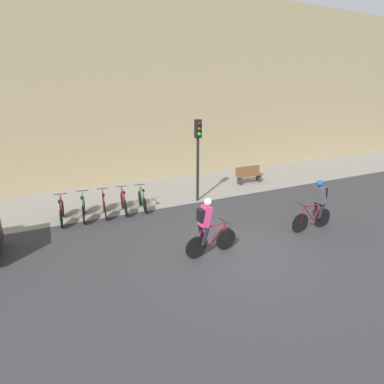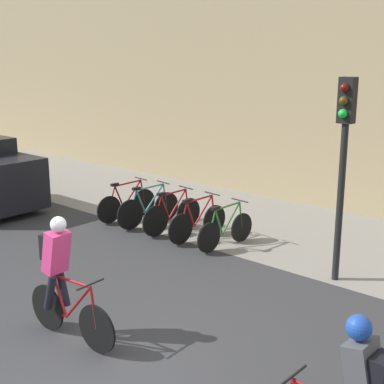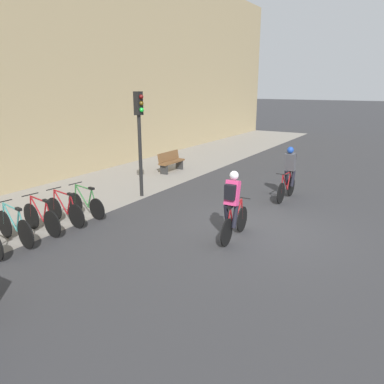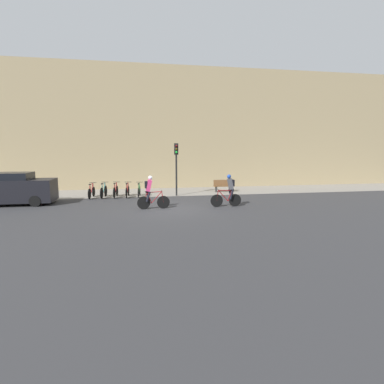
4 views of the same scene
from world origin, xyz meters
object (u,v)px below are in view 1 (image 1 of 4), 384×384
Objects in this scene: cyclist_grey at (317,204)px; traffic_light_pole at (198,146)px; parked_bike_0 at (62,212)px; parked_bike_1 at (84,208)px; parked_bike_2 at (104,205)px; cyclist_pink at (207,226)px; bench at (249,175)px; parked_bike_4 at (142,200)px; parked_bike_3 at (124,203)px.

cyclist_grey is 5.27m from traffic_light_pole.
parked_bike_0 is 5.98m from traffic_light_pole.
parked_bike_0 is 0.97× the size of parked_bike_1.
parked_bike_2 is at bearing 0.05° from parked_bike_1.
parked_bike_2 is (-2.13, 4.48, -0.53)m from cyclist_pink.
bench is at bearing 8.36° from parked_bike_1.
parked_bike_1 reaches higher than parked_bike_0.
bench is (9.35, 1.26, 0.06)m from parked_bike_0.
parked_bike_4 is at bearing 137.29° from cyclist_grey.
parked_bike_1 reaches higher than parked_bike_2.
parked_bike_1 is (-7.21, 4.53, -0.53)m from cyclist_grey.
parked_bike_0 is at bearing 179.31° from traffic_light_pole.
cyclist_grey is 1.06× the size of parked_bike_2.
bench is at bearing 45.28° from cyclist_pink.
parked_bike_1 is 1.04× the size of parked_bike_3.
parked_bike_0 is at bearing -179.99° from parked_bike_3.
cyclist_grey reaches higher than parked_bike_4.
cyclist_grey is 7.89m from parked_bike_2.
parked_bike_3 is (2.31, 0.00, -0.00)m from parked_bike_0.
cyclist_pink reaches higher than parked_bike_4.
parked_bike_0 is at bearing 129.30° from cyclist_pink.
parked_bike_4 is (1.54, -0.00, -0.03)m from parked_bike_2.
traffic_light_pole reaches higher than parked_bike_2.
traffic_light_pole is at bearing -0.69° from parked_bike_0.
cyclist_pink reaches higher than parked_bike_1.
parked_bike_1 is 0.50× the size of traffic_light_pole.
traffic_light_pole is 4.45m from bench.
parked_bike_2 is at bearing 179.93° from parked_bike_3.
traffic_light_pole reaches higher than parked_bike_4.
parked_bike_0 is (-3.67, 4.48, -0.54)m from cyclist_pink.
bench is (8.58, 1.26, 0.05)m from parked_bike_1.
parked_bike_0 is 3.08m from parked_bike_4.
cyclist_grey is (4.31, -0.04, -0.00)m from cyclist_pink.
cyclist_grey is 1.10× the size of parked_bike_4.
parked_bike_1 reaches higher than parked_bike_3.
cyclist_grey is 9.19m from parked_bike_0.
bench is (1.37, 5.79, -0.48)m from cyclist_grey.
parked_bike_2 reaches higher than parked_bike_0.
cyclist_pink is 0.50× the size of traffic_light_pole.
cyclist_pink reaches higher than parked_bike_2.
traffic_light_pole reaches higher than bench.
parked_bike_1 is 0.77m from parked_bike_2.
parked_bike_3 is (-5.67, 4.53, -0.54)m from cyclist_grey.
bench is at bearing 10.15° from parked_bike_3.
parked_bike_0 and parked_bike_3 have the same top height.
parked_bike_1 is 8.68m from bench.
cyclist_pink is at bearing -113.74° from traffic_light_pole.
cyclist_grey reaches higher than parked_bike_1.
cyclist_grey reaches higher than parked_bike_2.
cyclist_pink is 1.04× the size of parked_bike_0.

